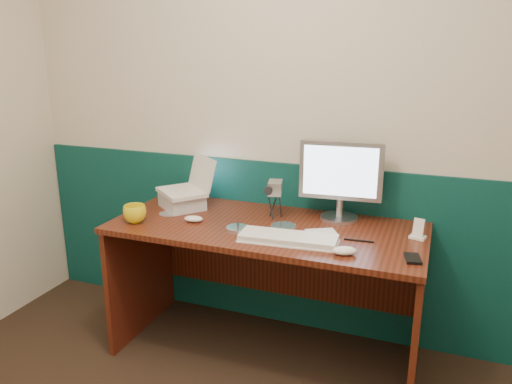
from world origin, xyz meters
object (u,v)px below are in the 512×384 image
at_px(desk, 266,291).
at_px(monitor, 341,180).
at_px(camcorder, 275,201).
at_px(laptop, 181,174).
at_px(keyboard, 288,239).
at_px(mug, 135,214).

relative_size(desk, monitor, 3.74).
distance_m(monitor, camcorder, 0.36).
distance_m(laptop, camcorder, 0.56).
xyz_separation_m(desk, laptop, (-0.55, 0.11, 0.57)).
height_order(keyboard, camcorder, camcorder).
distance_m(mug, camcorder, 0.74).
xyz_separation_m(mug, camcorder, (0.66, 0.33, 0.05)).
bearing_deg(laptop, camcorder, 41.91).
bearing_deg(monitor, camcorder, -168.33).
height_order(desk, keyboard, keyboard).
bearing_deg(camcorder, mug, -167.58).
bearing_deg(laptop, keyboard, 18.05).
relative_size(desk, camcorder, 8.55).
height_order(laptop, keyboard, laptop).
xyz_separation_m(monitor, mug, (-0.99, -0.43, -0.17)).
height_order(desk, camcorder, camcorder).
relative_size(desk, keyboard, 3.49).
distance_m(desk, mug, 0.81).
distance_m(laptop, keyboard, 0.79).
xyz_separation_m(desk, mug, (-0.66, -0.20, 0.42)).
distance_m(desk, camcorder, 0.49).
bearing_deg(laptop, mug, -70.72).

